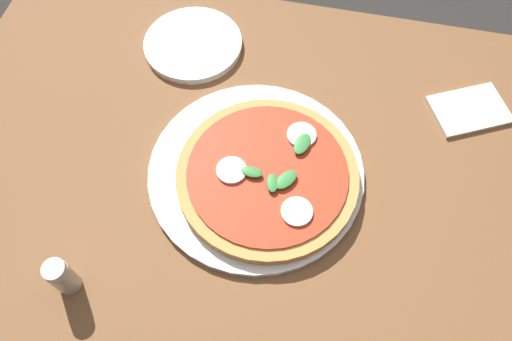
{
  "coord_description": "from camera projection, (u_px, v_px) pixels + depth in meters",
  "views": [
    {
      "loc": [
        -0.04,
        0.34,
        1.44
      ],
      "look_at": [
        0.05,
        -0.05,
        0.73
      ],
      "focal_mm": 34.63,
      "sensor_mm": 36.0,
      "label": 1
    }
  ],
  "objects": [
    {
      "name": "pizza",
      "position": [
        268.0,
        175.0,
        0.79
      ],
      "size": [
        0.29,
        0.29,
        0.03
      ],
      "color": "tan",
      "rests_on": "serving_tray"
    },
    {
      "name": "dining_table",
      "position": [
        276.0,
        229.0,
        0.88
      ],
      "size": [
        1.25,
        0.92,
        0.72
      ],
      "color": "brown",
      "rests_on": "ground_plane"
    },
    {
      "name": "ground_plane",
      "position": [
        269.0,
        311.0,
        1.42
      ],
      "size": [
        6.0,
        6.0,
        0.0
      ],
      "primitive_type": "plane",
      "color": "#2D2B28"
    },
    {
      "name": "serving_tray",
      "position": [
        256.0,
        172.0,
        0.82
      ],
      "size": [
        0.36,
        0.36,
        0.01
      ],
      "primitive_type": "cylinder",
      "color": "silver",
      "rests_on": "dining_table"
    },
    {
      "name": "plate_white",
      "position": [
        193.0,
        44.0,
        0.95
      ],
      "size": [
        0.19,
        0.19,
        0.01
      ],
      "primitive_type": "cylinder",
      "color": "white",
      "rests_on": "dining_table"
    },
    {
      "name": "napkin",
      "position": [
        469.0,
        110.0,
        0.88
      ],
      "size": [
        0.16,
        0.14,
        0.01
      ],
      "primitive_type": "cube",
      "rotation": [
        0.0,
        0.0,
        0.47
      ],
      "color": "white",
      "rests_on": "dining_table"
    },
    {
      "name": "pepper_shaker",
      "position": [
        62.0,
        277.0,
        0.7
      ],
      "size": [
        0.03,
        0.03,
        0.08
      ],
      "color": "#B2B7AD",
      "rests_on": "dining_table"
    }
  ]
}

